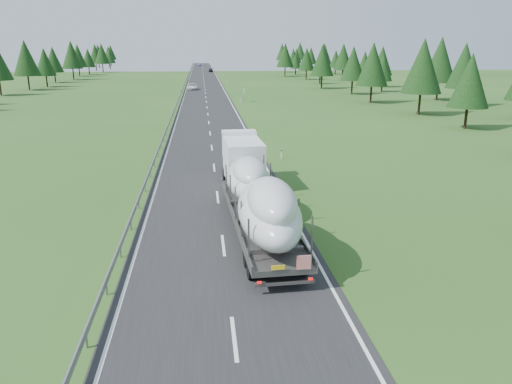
{
  "coord_description": "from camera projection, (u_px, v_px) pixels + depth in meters",
  "views": [
    {
      "loc": [
        -0.94,
        -16.16,
        10.43
      ],
      "look_at": [
        2.09,
        11.75,
        2.16
      ],
      "focal_mm": 35.0,
      "sensor_mm": 36.0,
      "label": 1
    }
  ],
  "objects": [
    {
      "name": "ground",
      "position": [
        234.0,
        339.0,
        18.45
      ],
      "size": [
        400.0,
        400.0,
        0.0
      ],
      "primitive_type": "plane",
      "color": "#274B19",
      "rests_on": "ground"
    },
    {
      "name": "guardrail",
      "position": [
        182.0,
        90.0,
        113.04
      ],
      "size": [
        0.1,
        400.0,
        0.76
      ],
      "color": "slate",
      "rests_on": "ground"
    },
    {
      "name": "distant_car_blue",
      "position": [
        200.0,
        65.0,
        260.05
      ],
      "size": [
        1.38,
        3.94,
        1.3
      ],
      "primitive_type": "imported",
      "rotation": [
        0.0,
        0.0,
        -0.0
      ],
      "color": "#1B2A4C",
      "rests_on": "ground"
    },
    {
      "name": "tree_line_left",
      "position": [
        24.0,
        60.0,
        121.21
      ],
      "size": [
        14.3,
        296.73,
        12.6
      ],
      "color": "black",
      "rests_on": "ground"
    },
    {
      "name": "marker_posts",
      "position": [
        223.0,
        76.0,
        166.78
      ],
      "size": [
        0.13,
        350.08,
        1.0
      ],
      "color": "silver",
      "rests_on": "ground"
    },
    {
      "name": "highway_sign",
      "position": [
        244.0,
        92.0,
        94.98
      ],
      "size": [
        0.08,
        0.9,
        2.6
      ],
      "color": "slate",
      "rests_on": "ground"
    },
    {
      "name": "distant_car_dark",
      "position": [
        211.0,
        70.0,
        202.93
      ],
      "size": [
        1.77,
        4.35,
        1.48
      ],
      "primitive_type": "imported",
      "rotation": [
        0.0,
        0.0,
        0.0
      ],
      "color": "black",
      "rests_on": "ground"
    },
    {
      "name": "road_surface",
      "position": [
        205.0,
        93.0,
        113.81
      ],
      "size": [
        10.0,
        400.0,
        0.02
      ],
      "primitive_type": "cube",
      "color": "black",
      "rests_on": "ground"
    },
    {
      "name": "boat_truck",
      "position": [
        255.0,
        186.0,
        29.89
      ],
      "size": [
        3.61,
        21.15,
        4.32
      ],
      "color": "white",
      "rests_on": "ground"
    },
    {
      "name": "distant_van",
      "position": [
        192.0,
        87.0,
        121.85
      ],
      "size": [
        2.6,
        5.43,
        1.49
      ],
      "primitive_type": "imported",
      "rotation": [
        0.0,
        0.0,
        0.02
      ],
      "color": "white",
      "rests_on": "ground"
    },
    {
      "name": "tree_line_right",
      "position": [
        373.0,
        61.0,
        117.77
      ],
      "size": [
        27.39,
        296.43,
        12.41
      ],
      "color": "black",
      "rests_on": "ground"
    }
  ]
}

